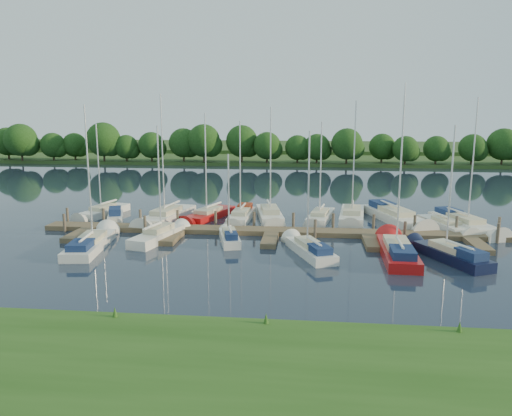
# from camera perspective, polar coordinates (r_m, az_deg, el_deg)

# --- Properties ---
(ground) EXTENTS (260.00, 260.00, 0.00)m
(ground) POSITION_cam_1_polar(r_m,az_deg,el_deg) (35.13, 0.95, -6.07)
(ground) COLOR #182231
(ground) RESTS_ON ground
(near_bank) EXTENTS (90.00, 10.00, 0.50)m
(near_bank) POSITION_cam_1_polar(r_m,az_deg,el_deg) (20.36, -3.27, -18.66)
(near_bank) COLOR #234A15
(near_bank) RESTS_ON ground
(dock) EXTENTS (40.00, 6.00, 0.40)m
(dock) POSITION_cam_1_polar(r_m,az_deg,el_deg) (42.10, 1.83, -2.89)
(dock) COLOR #4C3E2B
(dock) RESTS_ON ground
(mooring_pilings) EXTENTS (38.24, 2.84, 2.00)m
(mooring_pilings) POSITION_cam_1_polar(r_m,az_deg,el_deg) (43.10, 1.94, -2.02)
(mooring_pilings) COLOR #473D33
(mooring_pilings) RESTS_ON ground
(far_shore) EXTENTS (180.00, 30.00, 0.60)m
(far_shore) POSITION_cam_1_polar(r_m,az_deg,el_deg) (108.95, 4.46, 5.73)
(far_shore) COLOR #2A481B
(far_shore) RESTS_ON ground
(distant_hill) EXTENTS (220.00, 40.00, 1.40)m
(distant_hill) POSITION_cam_1_polar(r_m,az_deg,el_deg) (133.82, 4.77, 6.88)
(distant_hill) COLOR #365224
(distant_hill) RESTS_ON ground
(treeline) EXTENTS (145.26, 9.40, 8.16)m
(treeline) POSITION_cam_1_polar(r_m,az_deg,el_deg) (95.43, 5.55, 7.28)
(treeline) COLOR #38281C
(treeline) RESTS_ON ground
(sailboat_n_0) EXTENTS (3.19, 7.43, 9.49)m
(sailboat_n_0) POSITION_cam_1_polar(r_m,az_deg,el_deg) (52.29, -17.09, -0.54)
(sailboat_n_0) COLOR silver
(sailboat_n_0) RESTS_ON ground
(motorboat) EXTENTS (2.68, 4.79, 1.52)m
(motorboat) POSITION_cam_1_polar(r_m,az_deg,el_deg) (49.61, -15.79, -1.01)
(motorboat) COLOR silver
(motorboat) RESTS_ON ground
(sailboat_n_2) EXTENTS (3.69, 9.79, 12.30)m
(sailboat_n_2) POSITION_cam_1_polar(r_m,az_deg,el_deg) (48.43, -10.25, -1.12)
(sailboat_n_2) COLOR silver
(sailboat_n_2) RESTS_ON ground
(sailboat_n_3) EXTENTS (4.11, 8.29, 10.52)m
(sailboat_n_3) POSITION_cam_1_polar(r_m,az_deg,el_deg) (48.75, -5.51, -0.92)
(sailboat_n_3) COLOR #AA0F0F
(sailboat_n_3) RESTS_ON ground
(sailboat_n_4) EXTENTS (2.11, 7.65, 9.80)m
(sailboat_n_4) POSITION_cam_1_polar(r_m,az_deg,el_deg) (47.90, -1.70, -1.03)
(sailboat_n_4) COLOR silver
(sailboat_n_4) RESTS_ON ground
(sailboat_n_5) EXTENTS (3.33, 8.76, 11.18)m
(sailboat_n_5) POSITION_cam_1_polar(r_m,az_deg,el_deg) (48.16, 1.60, -1.00)
(sailboat_n_5) COLOR silver
(sailboat_n_5) RESTS_ON ground
(sailboat_n_6) EXTENTS (2.96, 7.70, 9.72)m
(sailboat_n_6) POSITION_cam_1_polar(r_m,az_deg,el_deg) (48.01, 7.31, -1.15)
(sailboat_n_6) COLOR silver
(sailboat_n_6) RESTS_ON ground
(sailboat_n_7) EXTENTS (3.02, 9.25, 11.72)m
(sailboat_n_7) POSITION_cam_1_polar(r_m,az_deg,el_deg) (48.82, 10.90, -1.04)
(sailboat_n_7) COLOR silver
(sailboat_n_7) RESTS_ON ground
(sailboat_n_8) EXTENTS (5.10, 10.54, 13.30)m
(sailboat_n_8) POSITION_cam_1_polar(r_m,az_deg,el_deg) (49.30, 15.65, -1.07)
(sailboat_n_8) COLOR silver
(sailboat_n_8) RESTS_ON ground
(sailboat_n_9) EXTENTS (3.51, 7.49, 9.45)m
(sailboat_n_9) POSITION_cam_1_polar(r_m,az_deg,el_deg) (47.45, 20.91, -1.95)
(sailboat_n_9) COLOR silver
(sailboat_n_9) RESTS_ON ground
(sailboat_n_10) EXTENTS (4.46, 9.42, 11.91)m
(sailboat_n_10) POSITION_cam_1_polar(r_m,az_deg,el_deg) (48.31, 22.73, -1.78)
(sailboat_n_10) COLOR silver
(sailboat_n_10) RESTS_ON ground
(sailboat_s_0) EXTENTS (3.04, 8.95, 11.16)m
(sailboat_s_0) POSITION_cam_1_polar(r_m,az_deg,el_deg) (40.35, -18.30, -3.91)
(sailboat_s_0) COLOR silver
(sailboat_s_0) RESTS_ON ground
(sailboat_s_1) EXTENTS (3.21, 7.43, 9.66)m
(sailboat_s_1) POSITION_cam_1_polar(r_m,az_deg,el_deg) (41.33, -10.99, -3.23)
(sailboat_s_1) COLOR silver
(sailboat_s_1) RESTS_ON ground
(sailboat_s_2) EXTENTS (2.46, 5.62, 7.38)m
(sailboat_s_2) POSITION_cam_1_polar(r_m,az_deg,el_deg) (40.00, -3.05, -3.46)
(sailboat_s_2) COLOR silver
(sailboat_s_2) RESTS_ON ground
(sailboat_s_3) EXTENTS (3.89, 7.18, 9.33)m
(sailboat_s_3) POSITION_cam_1_polar(r_m,az_deg,el_deg) (36.86, 6.11, -4.79)
(sailboat_s_3) COLOR silver
(sailboat_s_3) RESTS_ON ground
(sailboat_s_4) EXTENTS (2.46, 9.32, 11.82)m
(sailboat_s_4) POSITION_cam_1_polar(r_m,az_deg,el_deg) (37.55, 15.81, -4.84)
(sailboat_s_4) COLOR #AA0F0F
(sailboat_s_4) RESTS_ON ground
(sailboat_s_5) EXTENTS (4.38, 7.40, 9.85)m
(sailboat_s_5) POSITION_cam_1_polar(r_m,az_deg,el_deg) (37.70, 21.27, -5.10)
(sailboat_s_5) COLOR black
(sailboat_s_5) RESTS_ON ground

